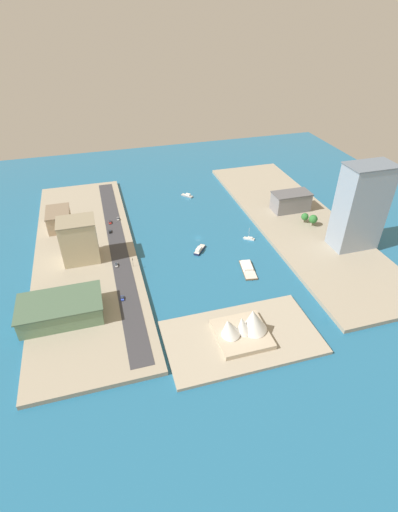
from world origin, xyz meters
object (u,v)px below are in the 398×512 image
at_px(tower_tall_glass, 361,207).
at_px(patrol_launch_navy, 199,250).
at_px(van_white, 118,219).
at_px(hatchback_blue, 122,298).
at_px(apartment_midrise_tan, 59,219).
at_px(opera_landmark, 244,327).
at_px(warehouse_low_gray, 291,201).
at_px(sedan_silver, 116,265).
at_px(pickup_red, 110,222).
at_px(terminal_long_green, 61,309).
at_px(sailboat_small_white, 249,238).
at_px(barge_flat_brown, 248,268).
at_px(traffic_light_waterfront, 133,261).
at_px(suv_black, 110,231).
at_px(office_block_beige, 79,240).
at_px(yacht_sleek_gray, 187,195).

bearing_deg(tower_tall_glass, patrol_launch_navy, -13.79).
relative_size(van_white, hatchback_blue, 1.00).
height_order(patrol_launch_navy, apartment_midrise_tan, apartment_midrise_tan).
distance_m(apartment_midrise_tan, opera_landmark, 177.37).
bearing_deg(warehouse_low_gray, sedan_silver, 15.23).
bearing_deg(pickup_red, patrol_launch_navy, 137.23).
relative_size(terminal_long_green, pickup_red, 9.22).
bearing_deg(sailboat_small_white, tower_tall_glass, 154.94).
xyz_separation_m(barge_flat_brown, traffic_light_waterfront, (75.34, -21.51, 6.17)).
bearing_deg(suv_black, terminal_long_green, 68.36).
xyz_separation_m(sailboat_small_white, warehouse_low_gray, (-49.85, -30.74, 9.86)).
bearing_deg(barge_flat_brown, office_block_beige, -20.35).
bearing_deg(patrol_launch_navy, terminal_long_green, 26.29).
distance_m(tower_tall_glass, sedan_silver, 173.62).
bearing_deg(pickup_red, opera_landmark, 112.18).
height_order(sedan_silver, hatchback_blue, sedan_silver).
distance_m(sedan_silver, van_white, 64.89).
bearing_deg(warehouse_low_gray, van_white, -9.11).
xyz_separation_m(tower_tall_glass, van_white, (161.61, -85.44, -30.12)).
relative_size(barge_flat_brown, hatchback_blue, 5.31).
bearing_deg(tower_tall_glass, terminal_long_green, 5.71).
bearing_deg(hatchback_blue, traffic_light_waterfront, -109.17).
relative_size(patrol_launch_navy, traffic_light_waterfront, 2.06).
height_order(suv_black, hatchback_blue, suv_black).
height_order(office_block_beige, pickup_red, office_block_beige).
bearing_deg(apartment_midrise_tan, hatchback_blue, 110.13).
distance_m(sailboat_small_white, warehouse_low_gray, 59.39).
height_order(sailboat_small_white, opera_landmark, opera_landmark).
bearing_deg(suv_black, sailboat_small_white, 160.79).
bearing_deg(apartment_midrise_tan, sedan_silver, 119.61).
relative_size(yacht_sleek_gray, sedan_silver, 2.19).
distance_m(yacht_sleek_gray, tower_tall_glass, 154.21).
bearing_deg(warehouse_low_gray, opera_landmark, 53.59).
xyz_separation_m(yacht_sleek_gray, hatchback_blue, (75.18, 131.81, 2.57)).
relative_size(patrol_launch_navy, office_block_beige, 0.43).
relative_size(terminal_long_green, suv_black, 9.93).
distance_m(barge_flat_brown, terminal_long_green, 122.48).
bearing_deg(apartment_midrise_tan, sailboat_small_white, 158.55).
bearing_deg(sailboat_small_white, hatchback_blue, 24.34).
xyz_separation_m(office_block_beige, pickup_red, (-22.96, -45.86, -14.55)).
distance_m(tower_tall_glass, terminal_long_green, 207.05).
distance_m(yacht_sleek_gray, traffic_light_waterfront, 118.87).
relative_size(patrol_launch_navy, apartment_midrise_tan, 0.51).
relative_size(patrol_launch_navy, terminal_long_green, 0.29).
xyz_separation_m(van_white, suv_black, (8.11, 18.23, -0.04)).
relative_size(office_block_beige, opera_landmark, 1.09).
distance_m(office_block_beige, apartment_midrise_tan, 53.31).
height_order(van_white, suv_black, van_white).
relative_size(tower_tall_glass, opera_landmark, 2.18).
xyz_separation_m(barge_flat_brown, office_block_beige, (108.05, -40.07, 17.31)).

